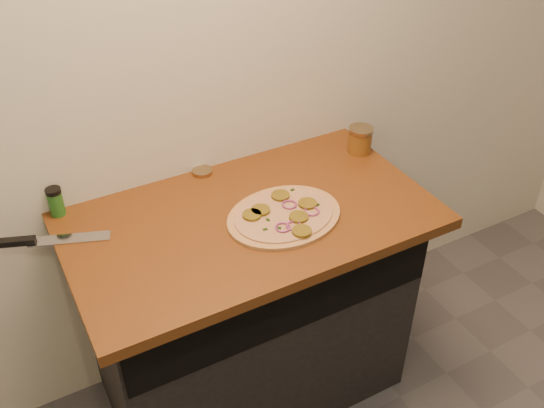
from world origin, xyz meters
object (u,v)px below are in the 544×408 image
chefs_knife (40,241)px  pizza (284,215)px  spice_shaker (56,202)px  salsa_jar (360,140)px

chefs_knife → pizza: bearing=-19.1°
spice_shaker → chefs_knife: bearing=-125.1°
chefs_knife → spice_shaker: (0.08, 0.12, 0.04)m
salsa_jar → spice_shaker: same height
pizza → spice_shaker: (-0.64, 0.37, 0.04)m
spice_shaker → salsa_jar: bearing=-7.5°
chefs_knife → salsa_jar: bearing=-1.2°
salsa_jar → spice_shaker: 1.10m
salsa_jar → pizza: bearing=-153.5°
pizza → salsa_jar: 0.51m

